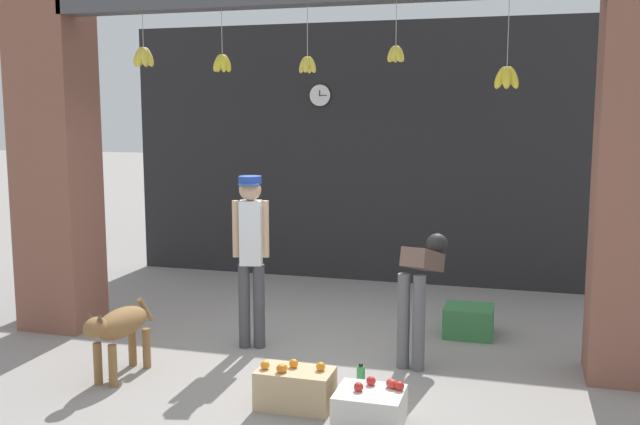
{
  "coord_description": "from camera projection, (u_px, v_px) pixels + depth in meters",
  "views": [
    {
      "loc": [
        1.83,
        -5.95,
        2.22
      ],
      "look_at": [
        0.0,
        0.48,
        1.29
      ],
      "focal_mm": 40.0,
      "sensor_mm": 36.0,
      "label": 1
    }
  ],
  "objects": [
    {
      "name": "shop_back_wall",
      "position": [
        378.0,
        154.0,
        9.31
      ],
      "size": [
        6.81,
        0.12,
        3.38
      ],
      "primitive_type": "cube",
      "color": "#232326",
      "rests_on": "ground_plane"
    },
    {
      "name": "wall_clock",
      "position": [
        320.0,
        95.0,
        9.34
      ],
      "size": [
        0.29,
        0.03,
        0.29
      ],
      "color": "black"
    },
    {
      "name": "produce_box_green",
      "position": [
        468.0,
        321.0,
        7.14
      ],
      "size": [
        0.48,
        0.44,
        0.3
      ],
      "primitive_type": "cube",
      "color": "#387A42",
      "rests_on": "ground_plane"
    },
    {
      "name": "worker_stooping",
      "position": [
        421.0,
        281.0,
        6.34
      ],
      "size": [
        0.36,
        0.84,
        1.1
      ],
      "rotation": [
        0.0,
        0.0,
        -0.2
      ],
      "color": "#56565B",
      "rests_on": "ground_plane"
    },
    {
      "name": "ground_plane",
      "position": [
        306.0,
        359.0,
        6.47
      ],
      "size": [
        60.0,
        60.0,
        0.0
      ],
      "primitive_type": "plane",
      "color": "gray"
    },
    {
      "name": "fruit_crate_oranges",
      "position": [
        295.0,
        388.0,
        5.4
      ],
      "size": [
        0.57,
        0.33,
        0.36
      ],
      "color": "tan",
      "rests_on": "ground_plane"
    },
    {
      "name": "dog",
      "position": [
        119.0,
        328.0,
        5.97
      ],
      "size": [
        0.3,
        0.9,
        0.65
      ],
      "rotation": [
        0.0,
        0.0,
        -1.66
      ],
      "color": "olive",
      "rests_on": "ground_plane"
    },
    {
      "name": "shop_pillar_left",
      "position": [
        56.0,
        165.0,
        7.27
      ],
      "size": [
        0.7,
        0.6,
        3.38
      ],
      "primitive_type": "cube",
      "color": "brown",
      "rests_on": "ground_plane"
    },
    {
      "name": "water_bottle",
      "position": [
        361.0,
        378.0,
        5.7
      ],
      "size": [
        0.07,
        0.07,
        0.24
      ],
      "color": "#38934C",
      "rests_on": "ground_plane"
    },
    {
      "name": "shopkeeper",
      "position": [
        251.0,
        248.0,
        6.67
      ],
      "size": [
        0.33,
        0.29,
        1.64
      ],
      "rotation": [
        0.0,
        0.0,
        3.4
      ],
      "color": "#424247",
      "rests_on": "ground_plane"
    },
    {
      "name": "shop_pillar_right",
      "position": [
        640.0,
        179.0,
        5.77
      ],
      "size": [
        0.7,
        0.6,
        3.38
      ],
      "primitive_type": "cube",
      "color": "brown",
      "rests_on": "ground_plane"
    },
    {
      "name": "fruit_crate_apples",
      "position": [
        370.0,
        407.0,
        5.1
      ],
      "size": [
        0.48,
        0.42,
        0.32
      ],
      "color": "silver",
      "rests_on": "ground_plane"
    }
  ]
}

